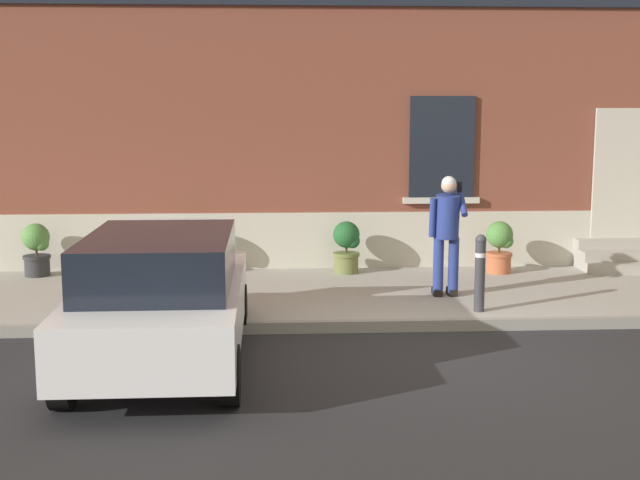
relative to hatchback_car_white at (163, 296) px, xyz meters
name	(u,v)px	position (x,y,z in m)	size (l,w,h in m)	color
ground_plane	(432,352)	(3.10, 0.30, -0.79)	(80.00, 80.00, 0.00)	#232326
sidewalk	(397,294)	(3.10, 3.10, -0.71)	(24.00, 3.60, 0.15)	#99968E
curb_edge	(418,325)	(3.10, 1.24, -0.71)	(24.00, 0.12, 0.15)	gray
building_facade	(380,57)	(3.11, 5.59, 2.94)	(24.00, 1.52, 7.50)	brown
entrance_stoop	(630,257)	(7.29, 4.53, -0.45)	(1.75, 0.96, 0.48)	#9E998E
hatchback_car_white	(163,296)	(0.00, 0.00, 0.00)	(1.81, 4.07, 1.50)	white
bollard_near_person	(480,270)	(3.99, 1.65, -0.08)	(0.15, 0.15, 1.04)	#333338
bollard_far_left	(141,274)	(-0.50, 1.65, -0.08)	(0.15, 0.15, 1.04)	#333338
person_on_phone	(447,228)	(3.73, 2.58, 0.36)	(0.51, 0.47, 1.75)	navy
planter_charcoal	(37,248)	(-2.59, 4.44, -0.18)	(0.44, 0.44, 0.86)	#2D2D30
planter_cream	(193,247)	(-0.07, 4.44, -0.18)	(0.44, 0.44, 0.86)	beige
planter_olive	(347,246)	(2.45, 4.40, -0.18)	(0.44, 0.44, 0.86)	#606B38
planter_terracotta	(500,246)	(4.97, 4.27, -0.18)	(0.44, 0.44, 0.86)	#B25B38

